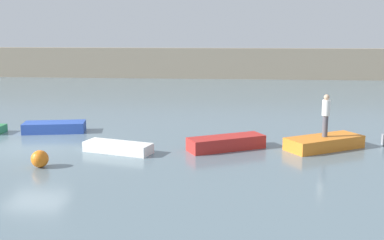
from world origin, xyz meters
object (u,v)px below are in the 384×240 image
object	(u,v)px
rowboat_white	(118,147)
rowboat_red	(226,143)
rowboat_blue	(54,127)
rowboat_orange	(324,143)
mooring_buoy	(40,159)
person_white_shirt	(326,113)

from	to	relation	value
rowboat_white	rowboat_red	size ratio (longest dim) A/B	0.87
rowboat_white	rowboat_red	bearing A→B (deg)	28.27
rowboat_blue	rowboat_orange	distance (m)	12.57
mooring_buoy	rowboat_white	bearing A→B (deg)	45.53
mooring_buoy	rowboat_red	bearing A→B (deg)	25.84
rowboat_orange	rowboat_blue	bearing A→B (deg)	138.53
rowboat_blue	rowboat_orange	world-z (taller)	rowboat_orange
rowboat_white	person_white_shirt	bearing A→B (deg)	25.71
rowboat_orange	mooring_buoy	distance (m)	11.28
rowboat_red	mooring_buoy	distance (m)	7.36
rowboat_blue	rowboat_red	bearing A→B (deg)	-28.84
rowboat_red	mooring_buoy	size ratio (longest dim) A/B	5.14
rowboat_orange	person_white_shirt	size ratio (longest dim) A/B	1.88
rowboat_orange	person_white_shirt	world-z (taller)	person_white_shirt
rowboat_red	person_white_shirt	xyz separation A→B (m)	(4.05, 0.44, 1.23)
person_white_shirt	mooring_buoy	size ratio (longest dim) A/B	2.81
rowboat_white	rowboat_orange	world-z (taller)	rowboat_orange
rowboat_white	person_white_shirt	world-z (taller)	person_white_shirt
rowboat_red	rowboat_orange	world-z (taller)	rowboat_red
rowboat_white	rowboat_orange	bearing A→B (deg)	25.71
rowboat_orange	person_white_shirt	bearing A→B (deg)	-31.64
rowboat_red	rowboat_orange	bearing A→B (deg)	-22.10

